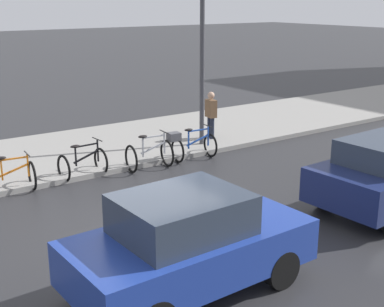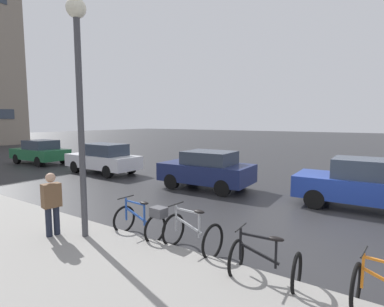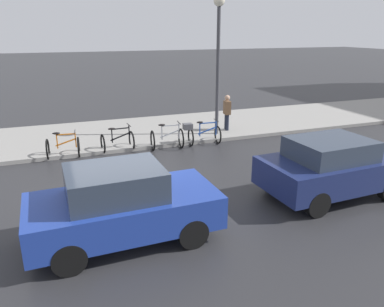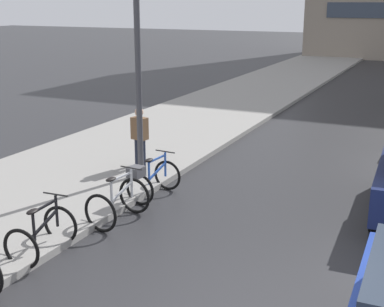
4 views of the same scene
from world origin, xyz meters
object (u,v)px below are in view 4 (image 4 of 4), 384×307
bicycle_second (42,234)px  pedestrian (140,136)px  bicycle_third (118,202)px  bicycle_farthest (150,178)px  streetlamp (137,21)px

bicycle_second → pedestrian: bearing=101.0°
bicycle_third → pedestrian: bearing=113.3°
bicycle_third → pedestrian: (-1.32, 3.07, 0.51)m
bicycle_second → pedestrian: (-0.94, 4.83, 0.53)m
bicycle_second → bicycle_third: (0.38, 1.76, 0.02)m
bicycle_third → bicycle_farthest: (-0.06, 1.36, 0.07)m
bicycle_farthest → streetlamp: (-0.86, 1.06, 3.27)m
bicycle_third → streetlamp: 4.22m
bicycle_farthest → bicycle_third: bearing=-87.5°
bicycle_second → bicycle_third: bearing=77.8°
bicycle_second → bicycle_third: 1.80m
bicycle_third → pedestrian: size_ratio=0.73×
bicycle_third → pedestrian: 3.38m
pedestrian → bicycle_third: bearing=-66.7°
bicycle_second → bicycle_farthest: bicycle_second is taller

